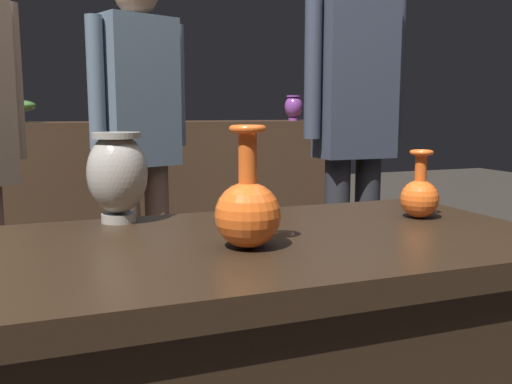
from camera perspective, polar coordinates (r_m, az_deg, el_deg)
back_display_shelf at (r=3.30m, az=-13.33°, el=-1.60°), size 2.60×0.40×0.99m
vase_centerpiece at (r=1.03m, az=-0.86°, el=-1.77°), size 0.12×0.12×0.23m
vase_tall_behind at (r=1.38m, az=16.46°, el=-0.30°), size 0.09×0.09×0.16m
vase_left_accent at (r=1.31m, az=-14.06°, el=1.87°), size 0.14×0.14×0.21m
shelf_vase_far_right at (r=3.48m, az=3.89°, el=8.73°), size 0.11×0.11×0.16m
shelf_vase_left at (r=3.19m, az=-23.00°, el=8.10°), size 0.15×0.15×0.12m
visitor_center_back at (r=2.51m, az=-11.81°, el=6.25°), size 0.44×0.28×1.64m
visitor_near_right at (r=2.42m, az=10.08°, el=7.57°), size 0.47×0.20×1.73m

